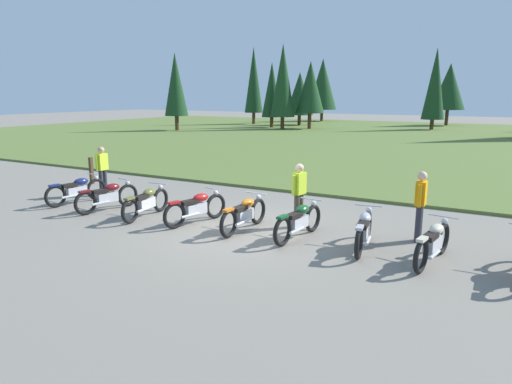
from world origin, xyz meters
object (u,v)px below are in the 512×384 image
object	(u,v)px
motorcycle_navy	(77,190)
motorcycle_silver	(364,230)
rider_in_hivis_vest	(420,202)
trail_marker_post	(91,171)
motorcycle_maroon	(108,196)
motorcycle_red	(196,207)
motorcycle_cream	(433,243)
rider_checking_bike	(102,168)
motorcycle_olive	(146,202)
rider_with_back_turned	(299,191)
motorcycle_british_green	(299,221)
motorcycle_orange	(244,214)

from	to	relation	value
motorcycle_navy	motorcycle_silver	distance (m)	9.19
rider_in_hivis_vest	trail_marker_post	xyz separation A→B (m)	(-12.31, 1.21, -0.43)
motorcycle_maroon	motorcycle_red	xyz separation A→B (m)	(3.13, 0.16, 0.00)
motorcycle_cream	rider_checking_bike	size ratio (longest dim) A/B	1.25
rider_checking_bike	rider_in_hivis_vest	xyz separation A→B (m)	(10.35, 0.01, 0.00)
trail_marker_post	motorcycle_maroon	bearing A→B (deg)	-35.75
motorcycle_olive	trail_marker_post	distance (m)	5.86
motorcycle_maroon	rider_checking_bike	xyz separation A→B (m)	(-1.73, 1.44, 0.51)
motorcycle_olive	rider_with_back_turned	bearing A→B (deg)	16.00
motorcycle_olive	motorcycle_british_green	xyz separation A→B (m)	(4.54, 0.28, 0.00)
motorcycle_cream	trail_marker_post	world-z (taller)	trail_marker_post
motorcycle_navy	motorcycle_cream	xyz separation A→B (m)	(10.67, -0.07, 0.00)
motorcycle_red	rider_in_hivis_vest	xyz separation A→B (m)	(5.49, 1.29, 0.51)
motorcycle_maroon	motorcycle_navy	bearing A→B (deg)	173.44
motorcycle_british_green	motorcycle_orange	bearing A→B (deg)	-178.04
motorcycle_olive	motorcycle_orange	bearing A→B (deg)	4.34
motorcycle_cream	motorcycle_navy	bearing A→B (deg)	179.64
motorcycle_red	motorcycle_orange	xyz separation A→B (m)	(1.46, 0.06, 0.00)
motorcycle_orange	rider_with_back_turned	distance (m)	1.53
motorcycle_red	motorcycle_cream	xyz separation A→B (m)	(6.00, -0.05, 0.00)
motorcycle_british_green	rider_in_hivis_vest	distance (m)	2.85
trail_marker_post	rider_checking_bike	bearing A→B (deg)	-31.94
motorcycle_maroon	rider_with_back_turned	distance (m)	5.81
motorcycle_silver	motorcycle_cream	size ratio (longest dim) A/B	1.00
motorcycle_red	rider_checking_bike	size ratio (longest dim) A/B	1.23
motorcycle_british_green	rider_checking_bike	distance (m)	7.91
motorcycle_maroon	trail_marker_post	xyz separation A→B (m)	(-3.69, 2.66, 0.08)
motorcycle_cream	rider_with_back_turned	world-z (taller)	rider_with_back_turned
motorcycle_navy	motorcycle_cream	world-z (taller)	same
motorcycle_red	trail_marker_post	xyz separation A→B (m)	(-6.82, 2.50, 0.08)
motorcycle_maroon	rider_checking_bike	world-z (taller)	rider_checking_bike
motorcycle_navy	motorcycle_orange	bearing A→B (deg)	0.42
motorcycle_orange	motorcycle_cream	world-z (taller)	same
motorcycle_british_green	motorcycle_silver	distance (m)	1.57
motorcycle_silver	trail_marker_post	bearing A→B (deg)	168.22
motorcycle_cream	motorcycle_red	bearing A→B (deg)	179.52
motorcycle_silver	rider_with_back_turned	size ratio (longest dim) A/B	1.25
motorcycle_navy	motorcycle_red	world-z (taller)	same
motorcycle_navy	rider_checking_bike	xyz separation A→B (m)	(-0.19, 1.26, 0.51)
rider_in_hivis_vest	rider_with_back_turned	size ratio (longest dim) A/B	1.00
rider_with_back_turned	trail_marker_post	distance (m)	9.49
motorcycle_maroon	motorcycle_british_green	size ratio (longest dim) A/B	0.99
motorcycle_red	motorcycle_orange	size ratio (longest dim) A/B	0.98
motorcycle_cream	rider_with_back_turned	distance (m)	3.66
motorcycle_silver	trail_marker_post	world-z (taller)	trail_marker_post
motorcycle_red	motorcycle_cream	bearing A→B (deg)	-0.48
rider_in_hivis_vest	trail_marker_post	size ratio (longest dim) A/B	1.62
motorcycle_red	rider_with_back_turned	distance (m)	2.78
rider_in_hivis_vest	rider_with_back_turned	bearing A→B (deg)	-174.73
motorcycle_navy	motorcycle_silver	size ratio (longest dim) A/B	1.00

